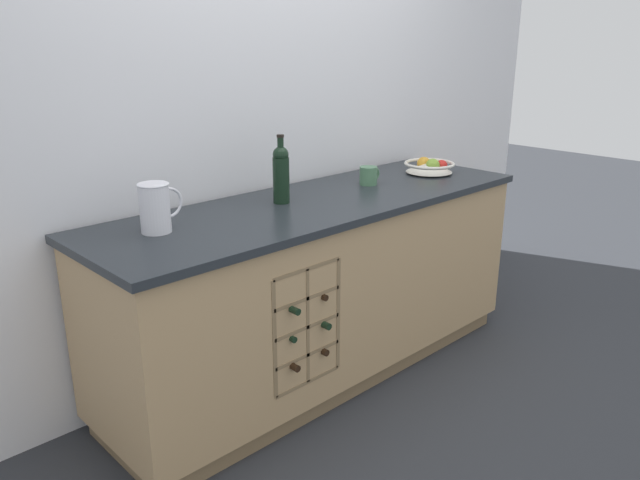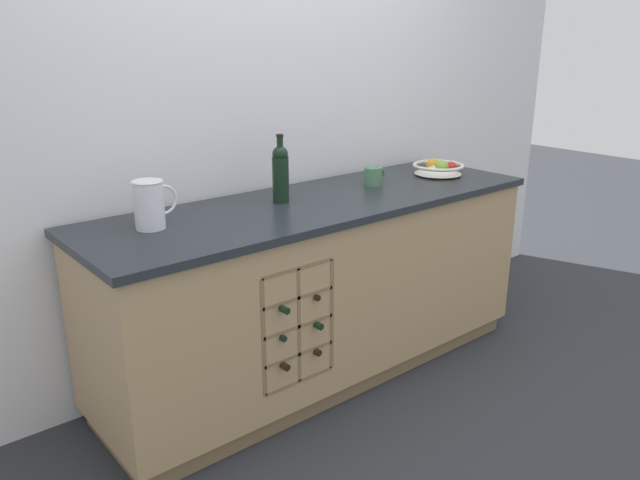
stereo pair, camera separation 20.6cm
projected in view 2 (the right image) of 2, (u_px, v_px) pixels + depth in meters
name	position (u px, v px, depth m)	size (l,w,h in m)	color
ground_plane	(320.00, 370.00, 3.19)	(14.00, 14.00, 0.00)	#2D3035
back_wall	(269.00, 111.00, 3.08)	(4.64, 0.06, 2.55)	white
kitchen_island	(320.00, 288.00, 3.05)	(2.28, 0.72, 0.90)	olive
fruit_bowl	(439.00, 168.00, 3.42)	(0.28, 0.28, 0.09)	silver
white_pitcher	(150.00, 204.00, 2.45)	(0.18, 0.12, 0.19)	white
ceramic_mug	(374.00, 176.00, 3.18)	(0.13, 0.09, 0.09)	#4C7A56
standing_wine_bottle	(280.00, 172.00, 2.83)	(0.08, 0.08, 0.31)	black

